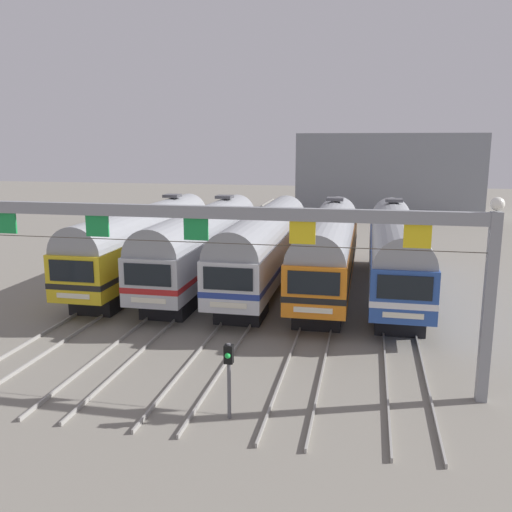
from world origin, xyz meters
The scene contains 10 objects.
ground_plane centered at (0.00, 0.00, 0.00)m, with size 160.00×160.00×0.00m, color gray.
track_bed centered at (0.00, 17.00, 0.07)m, with size 16.80×70.00×0.15m.
commuter_train_yellow centered at (-7.65, 0.00, 2.69)m, with size 2.88×18.06×5.05m.
commuter_train_stainless centered at (-3.82, 0.00, 2.69)m, with size 2.88×18.06×5.05m.
commuter_train_silver centered at (0.00, -0.01, 2.69)m, with size 2.88×18.06×4.77m.
commuter_train_orange centered at (3.82, 0.00, 2.69)m, with size 2.88×18.06×5.05m.
commuter_train_blue centered at (7.65, 0.00, 2.69)m, with size 2.88×18.06×5.05m.
catenary_gantry centered at (0.00, -13.50, 5.21)m, with size 20.53×0.44×6.97m.
yard_signal_mast centered at (1.91, -16.41, 1.77)m, with size 0.28×0.35×2.52m.
maintenance_building centered at (8.21, 39.32, 4.85)m, with size 21.82×10.00×9.70m, color gray.
Camera 1 is at (6.01, -32.24, 8.68)m, focal length 38.84 mm.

